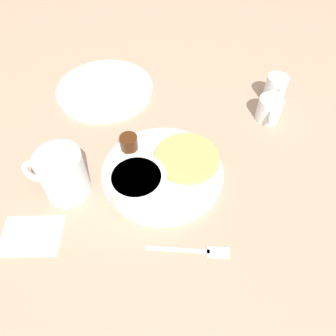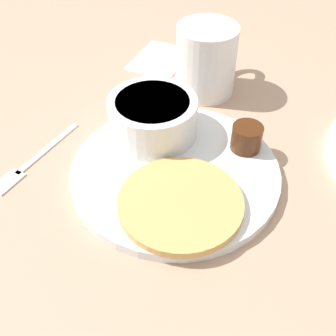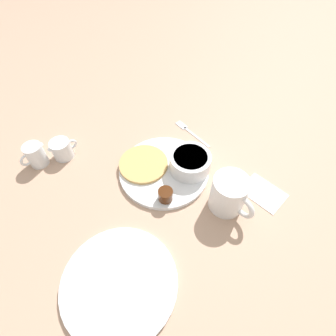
% 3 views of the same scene
% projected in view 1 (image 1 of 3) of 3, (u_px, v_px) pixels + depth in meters
% --- Properties ---
extents(ground_plane, '(4.00, 4.00, 0.00)m').
position_uv_depth(ground_plane, '(163.00, 174.00, 0.66)').
color(ground_plane, tan).
extents(plate, '(0.24, 0.24, 0.01)m').
position_uv_depth(plate, '(163.00, 172.00, 0.65)').
color(plate, white).
rests_on(plate, ground_plane).
extents(pancake_stack, '(0.13, 0.13, 0.01)m').
position_uv_depth(pancake_stack, '(187.00, 157.00, 0.66)').
color(pancake_stack, tan).
rests_on(pancake_stack, plate).
extents(bowl, '(0.11, 0.11, 0.05)m').
position_uv_depth(bowl, '(137.00, 184.00, 0.59)').
color(bowl, white).
rests_on(bowl, plate).
extents(syrup_cup, '(0.04, 0.04, 0.03)m').
position_uv_depth(syrup_cup, '(129.00, 143.00, 0.67)').
color(syrup_cup, '#47230F').
rests_on(syrup_cup, plate).
extents(butter_ramekin, '(0.05, 0.05, 0.04)m').
position_uv_depth(butter_ramekin, '(126.00, 188.00, 0.60)').
color(butter_ramekin, white).
rests_on(butter_ramekin, plate).
extents(coffee_mug, '(0.12, 0.08, 0.10)m').
position_uv_depth(coffee_mug, '(62.00, 174.00, 0.59)').
color(coffee_mug, white).
rests_on(coffee_mug, ground_plane).
extents(creamer_pitcher_near, '(0.05, 0.08, 0.06)m').
position_uv_depth(creamer_pitcher_near, '(269.00, 109.00, 0.74)').
color(creamer_pitcher_near, white).
rests_on(creamer_pitcher_near, ground_plane).
extents(creamer_pitcher_far, '(0.05, 0.07, 0.07)m').
position_uv_depth(creamer_pitcher_far, '(275.00, 89.00, 0.77)').
color(creamer_pitcher_far, white).
rests_on(creamer_pitcher_far, ground_plane).
extents(fork, '(0.14, 0.04, 0.00)m').
position_uv_depth(fork, '(198.00, 251.00, 0.55)').
color(fork, silver).
rests_on(fork, ground_plane).
extents(napkin, '(0.12, 0.10, 0.00)m').
position_uv_depth(napkin, '(31.00, 235.00, 0.57)').
color(napkin, white).
rests_on(napkin, ground_plane).
extents(far_plate, '(0.24, 0.24, 0.01)m').
position_uv_depth(far_plate, '(105.00, 89.00, 0.82)').
color(far_plate, white).
rests_on(far_plate, ground_plane).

